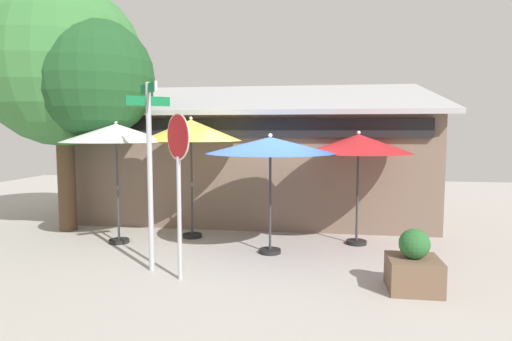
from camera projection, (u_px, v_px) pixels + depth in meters
ground_plane at (259, 261)px, 8.45m from camera, size 28.00×28.00×0.10m
cafe_building at (255, 162)px, 12.93m from camera, size 9.99×5.30×4.01m
street_sign_post at (150, 160)px, 7.55m from camera, size 0.61×0.66×3.29m
stop_sign at (178, 164)px, 7.11m from camera, size 0.55×0.55×2.75m
patio_umbrella_ivory_left at (116, 134)px, 9.41m from camera, size 2.33×2.33×2.69m
patio_umbrella_mustard_center at (191, 131)px, 9.91m from camera, size 2.32×2.32×2.78m
patio_umbrella_royal_blue_right at (270, 146)px, 8.63m from camera, size 2.56×2.56×2.41m
patio_umbrella_crimson_far_right at (358, 144)px, 9.33m from camera, size 2.28×2.28×2.46m
shade_tree at (70, 69)px, 10.35m from camera, size 4.38×3.90×5.99m
sidewalk_planter at (414, 267)px, 6.73m from camera, size 0.78×0.78×0.97m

